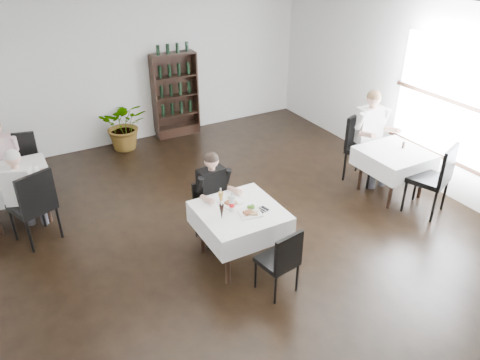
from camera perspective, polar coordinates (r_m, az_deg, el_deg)
name	(u,v)px	position (r m, az deg, el deg)	size (l,w,h in m)	color
room_shell	(261,153)	(5.70, 2.57, 3.37)	(9.00, 9.00, 9.00)	black
window_right	(454,105)	(7.97, 24.68, 8.31)	(0.06, 2.30, 1.85)	white
wine_shelf	(175,96)	(9.80, -7.88, 10.12)	(0.90, 0.28, 1.75)	black
main_table	(239,219)	(6.00, -0.07, -4.83)	(1.03, 1.03, 0.77)	black
left_table	(14,181)	(7.63, -25.80, -0.12)	(0.98, 0.98, 0.77)	black
right_table	(394,160)	(7.89, 18.23, 2.36)	(0.98, 0.98, 0.77)	black
potted_tree	(125,125)	(9.44, -13.88, 6.55)	(0.90, 0.78, 1.00)	#21591E
main_chair_far	(209,207)	(6.51, -3.76, -3.30)	(0.42, 0.42, 0.86)	black
main_chair_near	(281,259)	(5.55, 5.08, -9.55)	(0.47, 0.47, 0.90)	black
left_chair_far	(22,163)	(8.15, -25.06, 1.84)	(0.61, 0.61, 1.08)	black
left_chair_near	(34,203)	(6.90, -23.80, -2.54)	(0.66, 0.66, 1.11)	black
right_chair_far	(361,144)	(8.23, 14.49, 4.31)	(0.68, 0.68, 1.15)	black
right_chair_near	(436,175)	(7.55, 22.74, 0.56)	(0.68, 0.68, 1.15)	black
diner_main	(215,191)	(6.31, -3.10, -1.38)	(0.52, 0.53, 1.34)	#43424A
diner_left_far	(2,156)	(8.11, -27.01, 2.59)	(0.52, 0.52, 1.36)	#43424A
diner_left_near	(22,186)	(7.04, -25.07, -0.65)	(0.61, 0.65, 1.38)	#43424A
diner_right_far	(372,130)	(8.14, 15.83, 5.90)	(0.63, 0.64, 1.59)	#43424A
plate_far	(231,202)	(6.05, -1.16, -2.67)	(0.28, 0.28, 0.08)	white
plate_near	(250,212)	(5.84, 1.24, -3.90)	(0.31, 0.31, 0.08)	white
pilsner_dark	(222,212)	(5.68, -2.25, -3.94)	(0.06, 0.06, 0.26)	black
pilsner_lager	(221,200)	(5.89, -2.34, -2.48)	(0.07, 0.07, 0.29)	#B6832E
coke_bottle	(232,203)	(5.84, -1.01, -2.88)	(0.07, 0.07, 0.27)	silver
napkin_cutlery	(262,210)	(5.91, 2.65, -3.66)	(0.18, 0.18, 0.02)	black
pepper_mill	(403,145)	(7.96, 19.30, 4.05)	(0.04, 0.04, 0.11)	black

